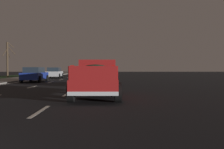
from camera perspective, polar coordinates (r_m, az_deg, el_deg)
ground at (r=30.19m, az=-8.78°, el=-1.32°), size 144.00×144.00×0.00m
sidewalk_shoulder at (r=32.03m, az=-22.11°, el=-1.14°), size 108.00×4.00×0.12m
lane_markings at (r=34.34m, az=-13.06°, el=-1.00°), size 108.50×7.04×0.01m
pickup_truck at (r=12.60m, az=-3.40°, el=-0.67°), size 5.46×2.35×1.87m
sedan_blue at (r=27.80m, az=-16.99°, el=0.02°), size 4.42×2.05×1.54m
sedan_silver at (r=37.75m, az=-12.79°, el=0.41°), size 4.44×2.09×1.54m
sedan_black at (r=20.77m, az=-2.78°, el=-0.38°), size 4.43×2.07×1.54m
bare_tree_far at (r=42.85m, az=-22.41°, el=3.31°), size 2.03×1.51×5.59m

